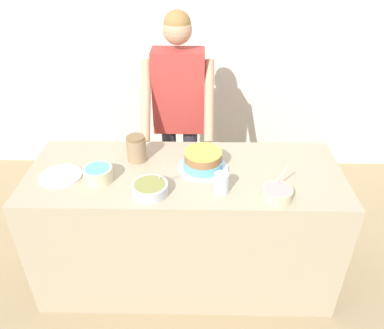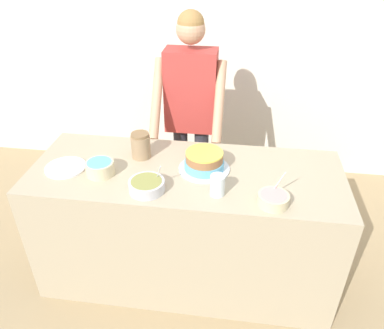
{
  "view_description": "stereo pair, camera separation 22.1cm",
  "coord_description": "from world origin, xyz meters",
  "px_view_note": "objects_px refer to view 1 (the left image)",
  "views": [
    {
      "loc": [
        0.08,
        -1.53,
        2.15
      ],
      "look_at": [
        0.04,
        0.33,
        0.96
      ],
      "focal_mm": 35.0,
      "sensor_mm": 36.0,
      "label": 1
    },
    {
      "loc": [
        0.3,
        -1.51,
        2.15
      ],
      "look_at": [
        0.04,
        0.33,
        0.96
      ],
      "focal_mm": 35.0,
      "sensor_mm": 36.0,
      "label": 2
    }
  ],
  "objects_px": {
    "frosting_bowl_pink": "(277,193)",
    "drinking_glass": "(221,183)",
    "cake": "(203,161)",
    "ceramic_plate": "(61,176)",
    "person_baker": "(179,103)",
    "stoneware_jar": "(136,149)",
    "frosting_bowl_olive": "(150,188)",
    "frosting_bowl_blue": "(98,174)"
  },
  "relations": [
    {
      "from": "frosting_bowl_blue",
      "to": "frosting_bowl_olive",
      "type": "relative_size",
      "value": 0.84
    },
    {
      "from": "frosting_bowl_pink",
      "to": "drinking_glass",
      "type": "relative_size",
      "value": 1.48
    },
    {
      "from": "frosting_bowl_pink",
      "to": "person_baker",
      "type": "bearing_deg",
      "value": 121.04
    },
    {
      "from": "frosting_bowl_pink",
      "to": "drinking_glass",
      "type": "height_order",
      "value": "frosting_bowl_pink"
    },
    {
      "from": "cake",
      "to": "drinking_glass",
      "type": "distance_m",
      "value": 0.26
    },
    {
      "from": "drinking_glass",
      "to": "ceramic_plate",
      "type": "height_order",
      "value": "drinking_glass"
    },
    {
      "from": "frosting_bowl_pink",
      "to": "stoneware_jar",
      "type": "height_order",
      "value": "frosting_bowl_pink"
    },
    {
      "from": "frosting_bowl_blue",
      "to": "stoneware_jar",
      "type": "bearing_deg",
      "value": 49.72
    },
    {
      "from": "person_baker",
      "to": "ceramic_plate",
      "type": "bearing_deg",
      "value": -130.4
    },
    {
      "from": "drinking_glass",
      "to": "stoneware_jar",
      "type": "xyz_separation_m",
      "value": [
        -0.52,
        0.33,
        0.02
      ]
    },
    {
      "from": "person_baker",
      "to": "ceramic_plate",
      "type": "distance_m",
      "value": 1.04
    },
    {
      "from": "cake",
      "to": "frosting_bowl_olive",
      "type": "relative_size",
      "value": 1.54
    },
    {
      "from": "frosting_bowl_blue",
      "to": "ceramic_plate",
      "type": "height_order",
      "value": "frosting_bowl_blue"
    },
    {
      "from": "frosting_bowl_blue",
      "to": "frosting_bowl_pink",
      "type": "relative_size",
      "value": 0.94
    },
    {
      "from": "drinking_glass",
      "to": "ceramic_plate",
      "type": "xyz_separation_m",
      "value": [
        -0.95,
        0.13,
        -0.06
      ]
    },
    {
      "from": "cake",
      "to": "ceramic_plate",
      "type": "height_order",
      "value": "cake"
    },
    {
      "from": "frosting_bowl_blue",
      "to": "drinking_glass",
      "type": "height_order",
      "value": "drinking_glass"
    },
    {
      "from": "person_baker",
      "to": "frosting_bowl_olive",
      "type": "distance_m",
      "value": 0.95
    },
    {
      "from": "person_baker",
      "to": "frosting_bowl_pink",
      "type": "xyz_separation_m",
      "value": [
        0.58,
        -0.97,
        -0.11
      ]
    },
    {
      "from": "cake",
      "to": "stoneware_jar",
      "type": "distance_m",
      "value": 0.43
    },
    {
      "from": "frosting_bowl_blue",
      "to": "stoneware_jar",
      "type": "distance_m",
      "value": 0.3
    },
    {
      "from": "person_baker",
      "to": "ceramic_plate",
      "type": "relative_size",
      "value": 6.72
    },
    {
      "from": "frosting_bowl_olive",
      "to": "stoneware_jar",
      "type": "distance_m",
      "value": 0.38
    },
    {
      "from": "ceramic_plate",
      "to": "stoneware_jar",
      "type": "relative_size",
      "value": 1.48
    },
    {
      "from": "cake",
      "to": "frosting_bowl_olive",
      "type": "height_order",
      "value": "frosting_bowl_olive"
    },
    {
      "from": "cake",
      "to": "frosting_bowl_pink",
      "type": "relative_size",
      "value": 1.73
    },
    {
      "from": "cake",
      "to": "stoneware_jar",
      "type": "relative_size",
      "value": 1.86
    },
    {
      "from": "frosting_bowl_olive",
      "to": "cake",
      "type": "bearing_deg",
      "value": 41.29
    },
    {
      "from": "frosting_bowl_olive",
      "to": "stoneware_jar",
      "type": "xyz_separation_m",
      "value": [
        -0.12,
        0.35,
        0.05
      ]
    },
    {
      "from": "person_baker",
      "to": "frosting_bowl_blue",
      "type": "xyz_separation_m",
      "value": [
        -0.43,
        -0.82,
        -0.09
      ]
    },
    {
      "from": "cake",
      "to": "drinking_glass",
      "type": "xyz_separation_m",
      "value": [
        0.1,
        -0.24,
        0.01
      ]
    },
    {
      "from": "cake",
      "to": "frosting_bowl_blue",
      "type": "relative_size",
      "value": 1.85
    },
    {
      "from": "ceramic_plate",
      "to": "person_baker",
      "type": "bearing_deg",
      "value": 49.6
    },
    {
      "from": "frosting_bowl_pink",
      "to": "ceramic_plate",
      "type": "bearing_deg",
      "value": 171.78
    },
    {
      "from": "frosting_bowl_pink",
      "to": "frosting_bowl_olive",
      "type": "bearing_deg",
      "value": 177.73
    },
    {
      "from": "frosting_bowl_blue",
      "to": "ceramic_plate",
      "type": "relative_size",
      "value": 0.68
    },
    {
      "from": "person_baker",
      "to": "stoneware_jar",
      "type": "relative_size",
      "value": 9.97
    },
    {
      "from": "frosting_bowl_olive",
      "to": "ceramic_plate",
      "type": "height_order",
      "value": "frosting_bowl_olive"
    },
    {
      "from": "frosting_bowl_blue",
      "to": "frosting_bowl_pink",
      "type": "height_order",
      "value": "frosting_bowl_pink"
    },
    {
      "from": "person_baker",
      "to": "cake",
      "type": "distance_m",
      "value": 0.71
    },
    {
      "from": "cake",
      "to": "drinking_glass",
      "type": "bearing_deg",
      "value": -67.5
    },
    {
      "from": "frosting_bowl_olive",
      "to": "frosting_bowl_pink",
      "type": "height_order",
      "value": "frosting_bowl_pink"
    }
  ]
}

